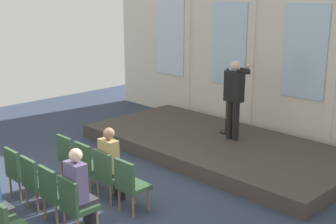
% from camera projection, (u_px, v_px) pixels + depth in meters
% --- Properties ---
extents(ground_plane, '(14.96, 14.96, 0.00)m').
position_uv_depth(ground_plane, '(67.00, 207.00, 7.87)').
color(ground_plane, '#2D384C').
extents(rear_partition, '(10.82, 0.14, 3.98)m').
position_uv_depth(rear_partition, '(266.00, 57.00, 11.20)').
color(rear_partition, silver).
rests_on(rear_partition, ground).
extents(stage_platform, '(6.21, 3.00, 0.31)m').
position_uv_depth(stage_platform, '(216.00, 146.00, 10.50)').
color(stage_platform, '#3F3833').
rests_on(stage_platform, ground).
extents(speaker, '(0.50, 0.69, 1.79)m').
position_uv_depth(speaker, '(234.00, 94.00, 10.23)').
color(speaker, black).
rests_on(speaker, stage_platform).
extents(mic_stand, '(0.28, 0.28, 1.55)m').
position_uv_depth(mic_stand, '(226.00, 119.00, 10.86)').
color(mic_stand, black).
rests_on(mic_stand, stage_platform).
extents(chair_r0_c0, '(0.46, 0.44, 0.94)m').
position_uv_depth(chair_r0_c0, '(70.00, 155.00, 8.81)').
color(chair_r0_c0, olive).
rests_on(chair_r0_c0, ground).
extents(chair_r0_c1, '(0.46, 0.44, 0.94)m').
position_uv_depth(chair_r0_c1, '(88.00, 164.00, 8.39)').
color(chair_r0_c1, olive).
rests_on(chair_r0_c1, ground).
extents(chair_r0_c2, '(0.46, 0.44, 0.94)m').
position_uv_depth(chair_r0_c2, '(108.00, 173.00, 7.98)').
color(chair_r0_c2, olive).
rests_on(chair_r0_c2, ground).
extents(audience_r0_c2, '(0.36, 0.39, 1.34)m').
position_uv_depth(audience_r0_c2, '(111.00, 160.00, 7.98)').
color(audience_r0_c2, '#2D2D33').
rests_on(audience_r0_c2, ground).
extents(chair_r0_c3, '(0.46, 0.44, 0.94)m').
position_uv_depth(chair_r0_c3, '(130.00, 183.00, 7.57)').
color(chair_r0_c3, olive).
rests_on(chair_r0_c3, ground).
extents(chair_r1_c0, '(0.46, 0.44, 0.94)m').
position_uv_depth(chair_r1_c0, '(19.00, 170.00, 8.09)').
color(chair_r1_c0, olive).
rests_on(chair_r1_c0, ground).
extents(chair_r1_c1, '(0.46, 0.44, 0.94)m').
position_uv_depth(chair_r1_c1, '(36.00, 180.00, 7.68)').
color(chair_r1_c1, olive).
rests_on(chair_r1_c1, ground).
extents(chair_r1_c2, '(0.46, 0.44, 0.94)m').
position_uv_depth(chair_r1_c2, '(54.00, 191.00, 7.27)').
color(chair_r1_c2, olive).
rests_on(chair_r1_c2, ground).
extents(chair_r1_c3, '(0.46, 0.44, 0.94)m').
position_uv_depth(chair_r1_c3, '(75.00, 203.00, 6.86)').
color(chair_r1_c3, olive).
rests_on(chair_r1_c3, ground).
extents(audience_r1_c3, '(0.36, 0.39, 1.38)m').
position_uv_depth(audience_r1_c3, '(79.00, 187.00, 6.85)').
color(audience_r1_c3, '#2D2D33').
rests_on(audience_r1_c3, ground).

